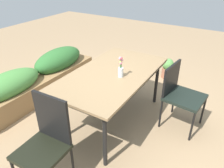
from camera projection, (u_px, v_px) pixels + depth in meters
The scene contains 7 objects.
ground_plane at pixel (109, 118), 3.30m from camera, with size 12.00×12.00×0.00m, color #9E7F5B.
dining_table at pixel (112, 76), 2.94m from camera, with size 1.74×0.96×0.78m.
chair_near_right at pixel (180, 92), 2.96m from camera, with size 0.53×0.53×0.90m.
chair_end_left at pixel (46, 140), 2.10m from camera, with size 0.45×0.45×1.01m.
flower_vase at pixel (121, 69), 2.76m from camera, with size 0.07×0.07×0.28m.
planter_box at pixel (38, 78), 3.77m from camera, with size 2.41×0.55×0.68m.
potted_plant at pixel (167, 68), 4.38m from camera, with size 0.23×0.23×0.41m.
Camera 1 is at (-2.22, -1.40, 2.07)m, focal length 34.91 mm.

